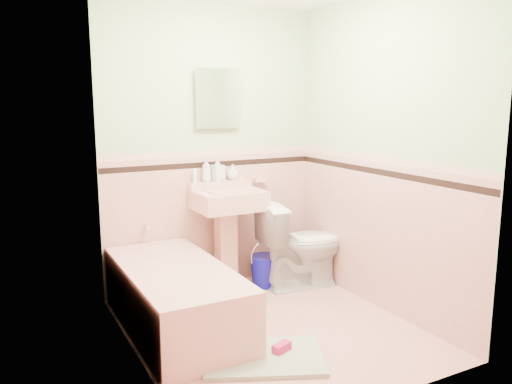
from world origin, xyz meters
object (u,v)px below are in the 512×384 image
sink (229,241)px  medicine_cabinet (217,98)px  shoe (282,347)px  bucket (265,271)px  toilet (302,244)px  soap_bottle_mid (218,169)px  soap_bottle_right (233,172)px  bathtub (176,300)px  soap_bottle_left (206,170)px

sink → medicine_cabinet: medicine_cabinet is taller
shoe → bucket: bearing=45.9°
sink → shoe: 1.33m
shoe → medicine_cabinet: bearing=62.4°
toilet → shoe: size_ratio=5.77×
bucket → shoe: bucket is taller
soap_bottle_mid → toilet: size_ratio=0.27×
medicine_cabinet → shoe: (-0.19, -1.46, -1.64)m
sink → toilet: bearing=-17.4°
toilet → bucket: 0.42m
bucket → soap_bottle_right: bearing=133.5°
bucket → toilet: bearing=-27.7°
bathtub → soap_bottle_right: (0.81, 0.71, 0.82)m
soap_bottle_right → medicine_cabinet: bearing=167.0°
medicine_cabinet → shoe: medicine_cabinet is taller
shoe → soap_bottle_mid: bearing=63.0°
bathtub → sink: sink is taller
soap_bottle_right → toilet: 0.91m
soap_bottle_left → soap_bottle_mid: (0.11, 0.00, 0.00)m
soap_bottle_left → medicine_cabinet: bearing=13.2°
soap_bottle_right → soap_bottle_mid: bearing=180.0°
bathtub → soap_bottle_right: 1.35m
bathtub → toilet: 1.37m
bathtub → shoe: 0.88m
sink → soap_bottle_right: (0.13, 0.18, 0.59)m
sink → toilet: (0.64, -0.20, -0.06)m
bathtub → soap_bottle_left: soap_bottle_left is taller
soap_bottle_left → shoe: (-0.07, -1.43, -1.02)m
soap_bottle_left → bucket: (0.47, -0.23, -0.94)m
toilet → bathtub: bearing=110.1°
bathtub → soap_bottle_left: bearing=52.1°
medicine_cabinet → soap_bottle_mid: bearing=-122.5°
soap_bottle_mid → soap_bottle_left: bearing=180.0°
medicine_cabinet → toilet: size_ratio=0.58×
bathtub → medicine_cabinet: bearing=47.4°
medicine_cabinet → soap_bottle_right: size_ratio=3.30×
bathtub → shoe: bathtub is taller
toilet → sink: bearing=78.6°
soap_bottle_left → shoe: soap_bottle_left is taller
medicine_cabinet → soap_bottle_mid: 0.62m
sink → soap_bottle_left: bearing=125.3°
soap_bottle_mid → toilet: 1.02m
soap_bottle_right → shoe: (-0.32, -1.43, -0.98)m
medicine_cabinet → soap_bottle_left: (-0.13, -0.03, -0.62)m
shoe → sink: bearing=61.2°
soap_bottle_left → soap_bottle_right: bearing=0.0°
bathtub → soap_bottle_mid: (0.66, 0.71, 0.85)m
soap_bottle_mid → bathtub: bearing=-132.9°
sink → bathtub: bearing=-142.1°
bathtub → medicine_cabinet: size_ratio=3.28×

